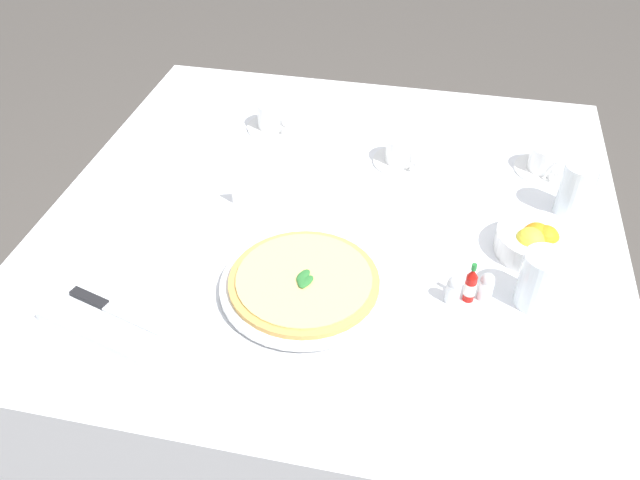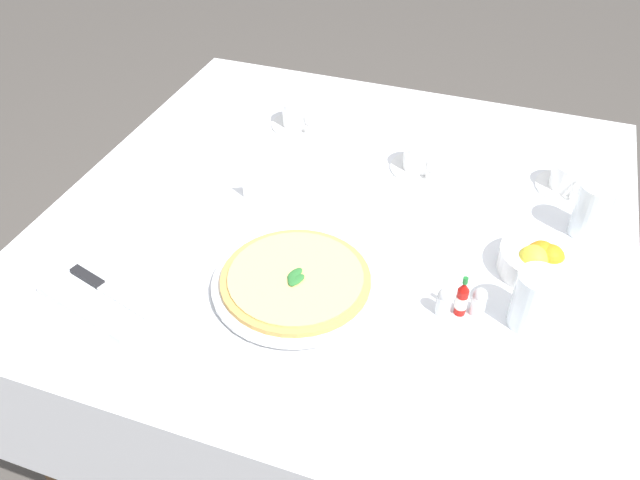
{
  "view_description": "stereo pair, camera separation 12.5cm",
  "coord_description": "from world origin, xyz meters",
  "views": [
    {
      "loc": [
        0.2,
        -1.06,
        1.56
      ],
      "look_at": [
        -0.0,
        -0.12,
        0.75
      ],
      "focal_mm": 36.82,
      "sensor_mm": 36.0,
      "label": 1
    },
    {
      "loc": [
        0.32,
        -1.02,
        1.56
      ],
      "look_at": [
        -0.0,
        -0.12,
        0.75
      ],
      "focal_mm": 36.82,
      "sensor_mm": 36.0,
      "label": 2
    }
  ],
  "objects": [
    {
      "name": "ground_plane",
      "position": [
        0.0,
        0.0,
        0.0
      ],
      "size": [
        8.0,
        8.0,
        0.0
      ],
      "primitive_type": "plane",
      "color": "#4C4742"
    },
    {
      "name": "dining_table",
      "position": [
        0.0,
        0.0,
        0.6
      ],
      "size": [
        1.16,
        1.16,
        0.73
      ],
      "color": "white",
      "rests_on": "ground_plane"
    },
    {
      "name": "pizza_plate",
      "position": [
        -0.01,
        -0.24,
        0.74
      ],
      "size": [
        0.3,
        0.3,
        0.02
      ],
      "color": "white",
      "rests_on": "dining_table"
    },
    {
      "name": "pizza",
      "position": [
        -0.01,
        -0.24,
        0.75
      ],
      "size": [
        0.27,
        0.27,
        0.02
      ],
      "color": "tan",
      "rests_on": "pizza_plate"
    },
    {
      "name": "coffee_cup_near_right",
      "position": [
        0.43,
        0.24,
        0.76
      ],
      "size": [
        0.13,
        0.13,
        0.06
      ],
      "color": "white",
      "rests_on": "dining_table"
    },
    {
      "name": "coffee_cup_center_back",
      "position": [
        0.12,
        0.21,
        0.76
      ],
      "size": [
        0.13,
        0.13,
        0.06
      ],
      "color": "white",
      "rests_on": "dining_table"
    },
    {
      "name": "coffee_cup_near_left",
      "position": [
        -0.21,
        0.3,
        0.76
      ],
      "size": [
        0.13,
        0.13,
        0.07
      ],
      "color": "white",
      "rests_on": "dining_table"
    },
    {
      "name": "water_glass_back_corner",
      "position": [
        0.48,
        0.1,
        0.78
      ],
      "size": [
        0.07,
        0.07,
        0.11
      ],
      "color": "white",
      "rests_on": "dining_table"
    },
    {
      "name": "water_glass_right_edge",
      "position": [
        0.4,
        -0.18,
        0.77
      ],
      "size": [
        0.07,
        0.07,
        0.11
      ],
      "color": "white",
      "rests_on": "dining_table"
    },
    {
      "name": "napkin_folded",
      "position": [
        -0.31,
        -0.37,
        0.74
      ],
      "size": [
        0.25,
        0.18,
        0.02
      ],
      "rotation": [
        0.0,
        0.0,
        -0.27
      ],
      "color": "white",
      "rests_on": "dining_table"
    },
    {
      "name": "dinner_knife",
      "position": [
        -0.31,
        -0.37,
        0.75
      ],
      "size": [
        0.19,
        0.07,
        0.01
      ],
      "rotation": [
        0.0,
        0.0,
        -0.29
      ],
      "color": "silver",
      "rests_on": "napkin_folded"
    },
    {
      "name": "citrus_bowl",
      "position": [
        0.4,
        -0.05,
        0.75
      ],
      "size": [
        0.15,
        0.15,
        0.07
      ],
      "color": "white",
      "rests_on": "dining_table"
    },
    {
      "name": "hot_sauce_bottle",
      "position": [
        0.28,
        -0.2,
        0.76
      ],
      "size": [
        0.02,
        0.02,
        0.08
      ],
      "color": "#B7140F",
      "rests_on": "dining_table"
    },
    {
      "name": "salt_shaker",
      "position": [
        0.31,
        -0.19,
        0.75
      ],
      "size": [
        0.03,
        0.03,
        0.06
      ],
      "color": "white",
      "rests_on": "dining_table"
    },
    {
      "name": "pepper_shaker",
      "position": [
        0.25,
        -0.21,
        0.75
      ],
      "size": [
        0.03,
        0.03,
        0.06
      ],
      "color": "white",
      "rests_on": "dining_table"
    },
    {
      "name": "menu_card",
      "position": [
        -0.17,
        -0.0,
        0.76
      ],
      "size": [
        0.08,
        0.04,
        0.06
      ],
      "rotation": [
        0.0,
        0.0,
        0.4
      ],
      "color": "white",
      "rests_on": "dining_table"
    }
  ]
}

